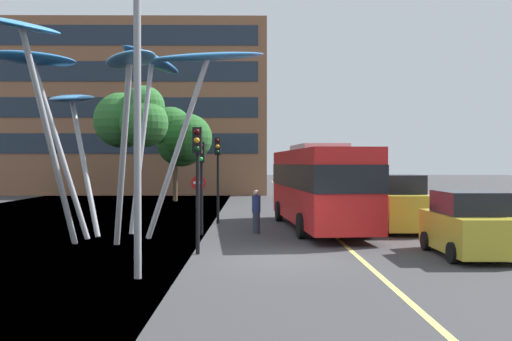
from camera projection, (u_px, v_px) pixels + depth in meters
name	position (u px, v px, depth m)	size (l,w,h in m)	color
ground	(259.00, 260.00, 16.56)	(120.00, 240.00, 0.10)	#38383A
red_bus	(318.00, 183.00, 24.05)	(3.41, 11.25, 3.59)	red
leaf_sculpture	(108.00, 77.00, 21.11)	(10.37, 9.40, 7.71)	#9EA0A5
traffic_light_kerb_near	(197.00, 163.00, 17.24)	(0.28, 0.42, 3.89)	black
traffic_light_kerb_far	(201.00, 168.00, 21.99)	(0.28, 0.42, 3.62)	black
traffic_light_island_mid	(218.00, 162.00, 26.20)	(0.28, 0.42, 3.98)	black
car_parked_near	(468.00, 226.00, 16.94)	(2.01, 3.92, 1.95)	gold
car_parked_mid	(399.00, 205.00, 23.22)	(2.00, 4.29, 2.32)	gold
car_parked_far	(368.00, 199.00, 29.21)	(2.00, 4.40, 2.04)	gray
street_lamp	(151.00, 59.00, 13.63)	(1.64, 0.44, 8.44)	gray
tree_pavement_near	(133.00, 119.00, 36.82)	(5.12, 4.69, 7.81)	brown
tree_pavement_far	(181.00, 137.00, 41.47)	(4.64, 4.56, 6.94)	brown
pedestrian	(256.00, 212.00, 22.52)	(0.34, 0.34, 1.73)	#2D3342
no_entry_sign	(198.00, 194.00, 23.05)	(0.60, 0.12, 2.30)	gray
backdrop_building	(131.00, 111.00, 54.08)	(25.66, 10.55, 15.57)	brown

